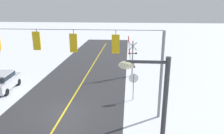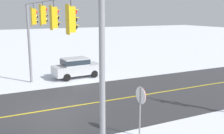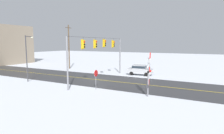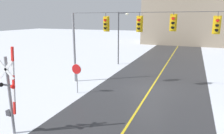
{
  "view_description": "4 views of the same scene",
  "coord_description": "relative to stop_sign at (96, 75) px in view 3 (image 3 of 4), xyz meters",
  "views": [
    {
      "loc": [
        -4.76,
        13.91,
        7.83
      ],
      "look_at": [
        -3.4,
        -2.88,
        2.81
      ],
      "focal_mm": 34.0,
      "sensor_mm": 36.0,
      "label": 1
    },
    {
      "loc": [
        -14.97,
        3.6,
        5.59
      ],
      "look_at": [
        -1.13,
        -3.29,
        2.45
      ],
      "focal_mm": 43.25,
      "sensor_mm": 36.0,
      "label": 2
    },
    {
      "loc": [
        -23.58,
        -14.53,
        5.46
      ],
      "look_at": [
        -1.27,
        -2.75,
        2.24
      ],
      "focal_mm": 30.32,
      "sensor_mm": 36.0,
      "label": 3
    },
    {
      "loc": [
        3.0,
        -16.0,
        5.77
      ],
      "look_at": [
        -2.37,
        -2.42,
        2.3
      ],
      "focal_mm": 33.1,
      "sensor_mm": 36.0,
      "label": 4
    }
  ],
  "objects": [
    {
      "name": "railroad_crossing",
      "position": [
        0.06,
        -6.3,
        0.55
      ],
      "size": [
        1.05,
        0.31,
        4.5
      ],
      "color": "gray",
      "rests_on": "ground"
    },
    {
      "name": "parked_car_silver",
      "position": [
        12.11,
        -1.12,
        -0.76
      ],
      "size": [
        2.07,
        4.3,
        1.74
      ],
      "color": "#B7BABF",
      "rests_on": "ground"
    },
    {
      "name": "streetlamp_near",
      "position": [
        -0.39,
        11.12,
        2.2
      ],
      "size": [
        1.39,
        0.28,
        6.5
      ],
      "color": "#38383D",
      "rests_on": "ground"
    },
    {
      "name": "ground_plane",
      "position": [
        5.2,
        2.7,
        -1.71
      ],
      "size": [
        160.0,
        160.0,
        0.0
      ],
      "primitive_type": "plane",
      "color": "silver"
    },
    {
      "name": "stop_sign",
      "position": [
        0.0,
        0.0,
        0.0
      ],
      "size": [
        0.8,
        0.09,
        2.35
      ],
      "color": "gray",
      "rests_on": "ground"
    },
    {
      "name": "utility_pole",
      "position": [
        12.84,
        14.96,
        3.02
      ],
      "size": [
        1.8,
        0.24,
        9.2
      ],
      "color": "brown",
      "rests_on": "ground"
    },
    {
      "name": "lane_centre_line",
      "position": [
        5.2,
        8.7,
        -1.7
      ],
      "size": [
        0.14,
        72.0,
        0.01
      ],
      "primitive_type": "cube",
      "color": "gold",
      "rests_on": "ground"
    },
    {
      "name": "signal_span",
      "position": [
        5.33,
        2.69,
        2.71
      ],
      "size": [
        14.2,
        0.47,
        6.22
      ],
      "color": "gray",
      "rests_on": "ground"
    },
    {
      "name": "road_asphalt",
      "position": [
        5.2,
        8.7,
        -1.71
      ],
      "size": [
        9.0,
        80.0,
        0.01
      ],
      "primitive_type": "cube",
      "color": "#303033",
      "rests_on": "ground"
    }
  ]
}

